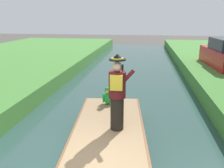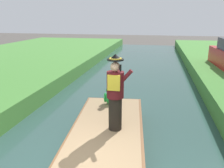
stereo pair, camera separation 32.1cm
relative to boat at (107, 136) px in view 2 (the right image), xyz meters
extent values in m
cube|color=brown|center=(0.00, 0.00, -0.02)|extent=(2.22, 4.36, 0.56)
cube|color=#997A56|center=(0.00, 0.00, 0.28)|extent=(2.05, 4.01, 0.05)
cylinder|color=black|center=(0.24, -0.17, 0.72)|extent=(0.32, 0.32, 0.82)
cylinder|color=#561419|center=(0.24, -0.17, 1.44)|extent=(0.40, 0.40, 0.62)
cube|color=gold|center=(0.24, -0.36, 1.54)|extent=(0.28, 0.06, 0.36)
sphere|color=#DBA884|center=(0.24, -0.17, 1.86)|extent=(0.23, 0.23, 0.23)
cylinder|color=black|center=(0.24, -0.17, 2.03)|extent=(0.38, 0.38, 0.03)
cone|color=black|center=(0.24, -0.17, 2.10)|extent=(0.26, 0.26, 0.12)
cylinder|color=gold|center=(0.24, -0.17, 2.05)|extent=(0.29, 0.29, 0.02)
cylinder|color=#561419|center=(0.46, -0.21, 1.62)|extent=(0.38, 0.09, 0.43)
cube|color=black|center=(0.37, -0.23, 1.85)|extent=(0.03, 0.08, 0.15)
ellipsoid|color=green|center=(-0.24, 1.43, 0.51)|extent=(0.26, 0.32, 0.40)
sphere|color=green|center=(-0.24, 1.39, 0.78)|extent=(0.20, 0.20, 0.20)
cone|color=yellow|center=(-0.24, 1.29, 0.77)|extent=(0.09, 0.09, 0.09)
ellipsoid|color=green|center=(-0.38, 1.43, 0.51)|extent=(0.08, 0.20, 0.32)
ellipsoid|color=green|center=(-0.10, 1.43, 0.51)|extent=(0.08, 0.20, 0.32)
camera|label=1|loc=(0.84, -5.20, 2.96)|focal=36.59mm
camera|label=2|loc=(1.16, -5.15, 2.96)|focal=36.59mm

